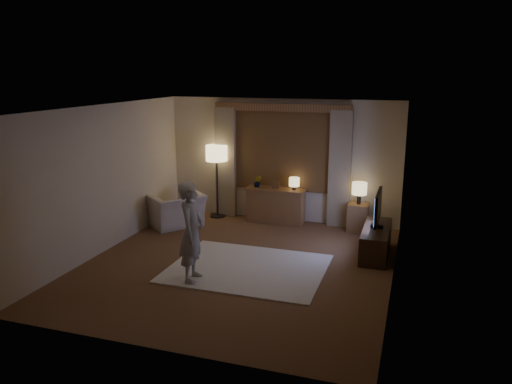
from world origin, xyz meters
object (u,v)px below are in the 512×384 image
at_px(side_table, 358,217).
at_px(tv_stand, 376,241).
at_px(person, 192,232).
at_px(armchair, 176,210).
at_px(sideboard, 275,206).

height_order(side_table, tv_stand, side_table).
xyz_separation_m(tv_stand, person, (-2.59, -2.01, 0.55)).
bearing_deg(side_table, armchair, -166.99).
bearing_deg(person, tv_stand, -60.01).
distance_m(side_table, tv_stand, 1.35).
height_order(armchair, side_table, armchair).
bearing_deg(armchair, sideboard, 152.66).
xyz_separation_m(armchair, side_table, (3.65, 0.84, -0.06)).
bearing_deg(side_table, tv_stand, -69.79).
distance_m(sideboard, side_table, 1.75).
relative_size(armchair, tv_stand, 0.75).
height_order(sideboard, side_table, sideboard).
relative_size(sideboard, side_table, 2.14).
xyz_separation_m(side_table, tv_stand, (0.47, -1.27, -0.03)).
bearing_deg(armchair, tv_stand, 121.67).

